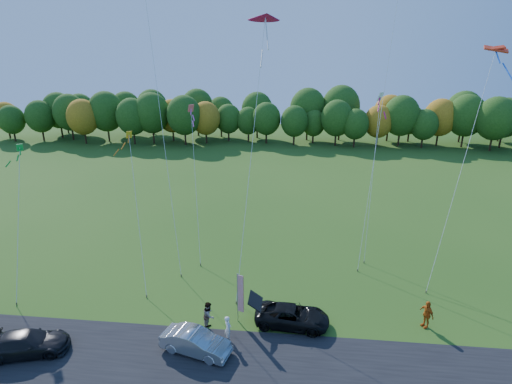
# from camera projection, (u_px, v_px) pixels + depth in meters

# --- Properties ---
(ground) EXTENTS (160.00, 160.00, 0.00)m
(ground) POSITION_uv_depth(u_px,v_px,m) (247.00, 321.00, 26.39)
(ground) COLOR #244C14
(asphalt_strip) EXTENTS (90.00, 6.00, 0.01)m
(asphalt_strip) POSITION_uv_depth(u_px,v_px,m) (238.00, 365.00, 22.63)
(asphalt_strip) COLOR black
(asphalt_strip) RESTS_ON ground
(tree_line) EXTENTS (116.00, 12.00, 10.00)m
(tree_line) POSITION_uv_depth(u_px,v_px,m) (282.00, 145.00, 78.12)
(tree_line) COLOR #1E4711
(tree_line) RESTS_ON ground
(black_suv) EXTENTS (4.97, 2.60, 1.33)m
(black_suv) POSITION_uv_depth(u_px,v_px,m) (292.00, 316.00, 25.84)
(black_suv) COLOR black
(black_suv) RESTS_ON ground
(silver_sedan) EXTENTS (4.46, 2.50, 1.39)m
(silver_sedan) POSITION_uv_depth(u_px,v_px,m) (196.00, 342.00, 23.46)
(silver_sedan) COLOR #ADACB1
(silver_sedan) RESTS_ON ground
(dark_truck_a) EXTENTS (5.11, 3.18, 1.38)m
(dark_truck_a) POSITION_uv_depth(u_px,v_px,m) (26.00, 343.00, 23.36)
(dark_truck_a) COLOR black
(dark_truck_a) RESTS_ON ground
(person_tailgate_a) EXTENTS (0.55, 0.71, 1.72)m
(person_tailgate_a) POSITION_uv_depth(u_px,v_px,m) (228.00, 329.00, 24.34)
(person_tailgate_a) COLOR silver
(person_tailgate_a) RESTS_ON ground
(person_tailgate_b) EXTENTS (0.72, 0.92, 1.90)m
(person_tailgate_b) POSITION_uv_depth(u_px,v_px,m) (209.00, 315.00, 25.45)
(person_tailgate_b) COLOR gray
(person_tailgate_b) RESTS_ON ground
(person_east) EXTENTS (0.92, 1.19, 1.89)m
(person_east) POSITION_uv_depth(u_px,v_px,m) (427.00, 314.00, 25.59)
(person_east) COLOR #CA5913
(person_east) RESTS_ON ground
(feather_flag) EXTENTS (0.45, 0.22, 3.58)m
(feather_flag) POSITION_uv_depth(u_px,v_px,m) (240.00, 293.00, 25.64)
(feather_flag) COLOR #999999
(feather_flag) RESTS_ON ground
(kite_delta_blue) EXTENTS (6.67, 10.80, 29.79)m
(kite_delta_blue) POSITION_uv_depth(u_px,v_px,m) (157.00, 86.00, 31.80)
(kite_delta_blue) COLOR #4C3F33
(kite_delta_blue) RESTS_ON ground
(kite_parafoil_orange) EXTENTS (5.95, 12.49, 32.58)m
(kite_parafoil_orange) POSITION_uv_depth(u_px,v_px,m) (388.00, 63.00, 32.62)
(kite_parafoil_orange) COLOR #4C3F33
(kite_parafoil_orange) RESTS_ON ground
(kite_delta_red) EXTENTS (2.66, 11.29, 21.00)m
(kite_delta_red) POSITION_uv_depth(u_px,v_px,m) (253.00, 141.00, 29.86)
(kite_delta_red) COLOR #4C3F33
(kite_delta_red) RESTS_ON ground
(kite_parafoil_rainbow) EXTENTS (6.93, 8.31, 17.77)m
(kite_parafoil_rainbow) POSITION_uv_depth(u_px,v_px,m) (462.00, 167.00, 30.05)
(kite_parafoil_rainbow) COLOR #4C3F33
(kite_parafoil_rainbow) RESTS_ON ground
(kite_diamond_yellow) EXTENTS (3.76, 7.72, 11.10)m
(kite_diamond_yellow) POSITION_uv_depth(u_px,v_px,m) (137.00, 210.00, 30.78)
(kite_diamond_yellow) COLOR #4C3F33
(kite_diamond_yellow) RESTS_ON ground
(kite_diamond_green) EXTENTS (2.23, 6.17, 10.60)m
(kite_diamond_green) POSITION_uv_depth(u_px,v_px,m) (18.00, 221.00, 29.19)
(kite_diamond_green) COLOR #4C3F33
(kite_diamond_green) RESTS_ON ground
(kite_diamond_white) EXTENTS (1.69, 5.93, 14.07)m
(kite_diamond_white) POSITION_uv_depth(u_px,v_px,m) (373.00, 176.00, 33.97)
(kite_diamond_white) COLOR #4C3F33
(kite_diamond_white) RESTS_ON ground
(kite_diamond_pink) EXTENTS (2.78, 8.18, 12.74)m
(kite_diamond_pink) POSITION_uv_depth(u_px,v_px,m) (195.00, 182.00, 35.04)
(kite_diamond_pink) COLOR #4C3F33
(kite_diamond_pink) RESTS_ON ground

